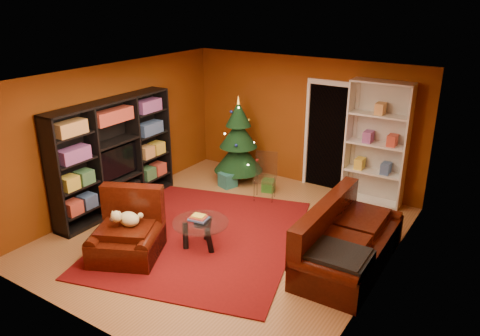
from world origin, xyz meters
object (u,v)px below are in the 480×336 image
Objects in this scene: dog at (129,219)px; christmas_tree at (238,140)px; gift_box_green at (268,185)px; armchair at (126,232)px; media_unit at (114,156)px; sofa at (351,236)px; gift_box_teal at (228,180)px; rug at (202,236)px; coffee_table at (201,234)px; acrylic_chair at (265,179)px; white_bookshelf at (376,144)px.

christmas_tree is at bearing 69.00° from dog.
armchair is at bearing -99.67° from gift_box_green.
media_unit reaches higher than gift_box_green.
media_unit is at bearing 114.70° from armchair.
gift_box_green is 3.37m from armchair.
dog is 3.27m from sofa.
gift_box_teal is at bearing 68.86° from armchair.
armchair is 0.21m from dog.
sofa is (2.32, 0.53, 0.46)m from rug.
coffee_table reaches higher than gift_box_green.
sofa reaches higher than rug.
sofa is at bearing 3.36° from armchair.
dog is 0.18× the size of sofa.
acrylic_chair is (0.95, -0.13, 0.27)m from gift_box_teal.
rug is 1.88m from acrylic_chair.
media_unit is 1.84m from dog.
armchair is at bearing -85.58° from christmas_tree.
dog reaches higher than gift_box_teal.
christmas_tree is (-0.84, 2.40, 0.88)m from rug.
christmas_tree reaches higher than gift_box_teal.
acrylic_chair reaches higher than armchair.
sofa is at bearing -30.56° from christmas_tree.
sofa reaches higher than dog.
media_unit is 3.02× the size of coffee_table.
gift_box_teal reaches higher than rug.
armchair is at bearing -85.24° from gift_box_teal.
white_bookshelf reaches higher than gift_box_green.
dog is at bearing -123.10° from white_bookshelf.
christmas_tree is 0.85m from gift_box_teal.
christmas_tree is 6.13× the size of gift_box_teal.
acrylic_chair is at bearing 86.15° from rug.
gift_box_green is at bearing 52.68° from sofa.
rug is 8.78× the size of dog.
gift_box_teal is (-0.83, 1.97, 0.14)m from rug.
rug is at bearing -115.73° from acrylic_chair.
media_unit is 4.35m from sofa.
rug is at bearing 35.80° from dog.
armchair is (1.40, -1.15, -0.60)m from media_unit.
gift_box_green is (-0.01, 2.22, 0.11)m from rug.
gift_box_green is 2.50m from coffee_table.
rug is 14.51× the size of gift_box_green.
dog reaches higher than coffee_table.
christmas_tree is 3.44m from dog.
sofa is at bearing 12.85° from rug.
rug is 1.92× the size of christmas_tree.
christmas_tree is 1.21m from acrylic_chair.
christmas_tree reaches higher than dog.
coffee_table is at bearing -109.89° from acrylic_chair.
media_unit is 6.61× the size of dog.
armchair is at bearing 117.98° from sofa.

